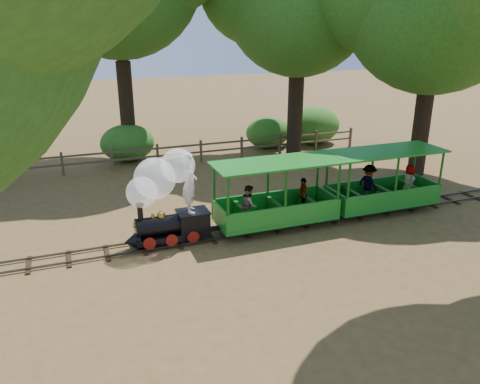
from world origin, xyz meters
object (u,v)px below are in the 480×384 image
object	(u,v)px
locomotive	(164,191)
fence	(180,151)
carriage_front	(275,204)
carriage_rear	(382,188)

from	to	relation	value
locomotive	fence	bearing A→B (deg)	73.84
locomotive	carriage_front	world-z (taller)	locomotive
carriage_front	carriage_rear	bearing A→B (deg)	0.25
carriage_front	carriage_rear	xyz separation A→B (m)	(3.95, 0.02, 0.03)
locomotive	carriage_front	xyz separation A→B (m)	(3.35, -0.09, -0.80)
carriage_front	fence	size ratio (longest dim) A/B	0.21
locomotive	carriage_front	size ratio (longest dim) A/B	0.72
carriage_front	fence	bearing A→B (deg)	97.46
locomotive	carriage_rear	size ratio (longest dim) A/B	0.72
carriage_rear	carriage_front	bearing A→B (deg)	-179.75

